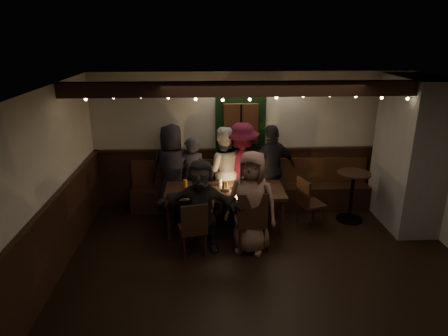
{
  "coord_description": "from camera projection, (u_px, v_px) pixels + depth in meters",
  "views": [
    {
      "loc": [
        -0.86,
        -4.92,
        3.31
      ],
      "look_at": [
        -0.55,
        1.6,
        1.05
      ],
      "focal_mm": 32.0,
      "sensor_mm": 36.0,
      "label": 1
    }
  ],
  "objects": [
    {
      "name": "room",
      "position": [
        319.0,
        169.0,
        6.8
      ],
      "size": [
        6.02,
        5.01,
        2.62
      ],
      "color": "black",
      "rests_on": "ground"
    },
    {
      "name": "person_e",
      "position": [
        272.0,
        169.0,
        7.47
      ],
      "size": [
        1.07,
        0.72,
        1.69
      ],
      "primitive_type": "imported",
      "rotation": [
        0.0,
        0.0,
        3.48
      ],
      "color": "black",
      "rests_on": "ground"
    },
    {
      "name": "person_d",
      "position": [
        242.0,
        168.0,
        7.46
      ],
      "size": [
        1.16,
        0.72,
        1.73
      ],
      "primitive_type": "imported",
      "rotation": [
        0.0,
        0.0,
        3.07
      ],
      "color": "#420C1D",
      "rests_on": "ground"
    },
    {
      "name": "person_c",
      "position": [
        223.0,
        170.0,
        7.46
      ],
      "size": [
        0.82,
        0.64,
        1.66
      ],
      "primitive_type": "imported",
      "rotation": [
        0.0,
        0.0,
        3.16
      ],
      "color": "beige",
      "rests_on": "ground"
    },
    {
      "name": "chair_end",
      "position": [
        307.0,
        200.0,
        6.97
      ],
      "size": [
        0.51,
        0.51,
        0.89
      ],
      "color": "black",
      "rests_on": "ground"
    },
    {
      "name": "dining_table",
      "position": [
        224.0,
        193.0,
        6.84
      ],
      "size": [
        2.04,
        0.87,
        0.88
      ],
      "color": "black",
      "rests_on": "ground"
    },
    {
      "name": "chair_near_right",
      "position": [
        251.0,
        218.0,
        6.12
      ],
      "size": [
        0.49,
        0.49,
        1.02
      ],
      "color": "black",
      "rests_on": "ground"
    },
    {
      "name": "person_f",
      "position": [
        201.0,
        206.0,
        6.16
      ],
      "size": [
        1.44,
        0.68,
        1.49
      ],
      "primitive_type": "imported",
      "rotation": [
        0.0,
        0.0,
        -0.18
      ],
      "color": "#2A2421",
      "rests_on": "ground"
    },
    {
      "name": "person_a",
      "position": [
        172.0,
        170.0,
        7.39
      ],
      "size": [
        0.9,
        0.65,
        1.72
      ],
      "primitive_type": "imported",
      "rotation": [
        0.0,
        0.0,
        3.02
      ],
      "color": "black",
      "rests_on": "ground"
    },
    {
      "name": "person_b",
      "position": [
        192.0,
        176.0,
        7.42
      ],
      "size": [
        0.57,
        0.41,
        1.48
      ],
      "primitive_type": "imported",
      "rotation": [
        0.0,
        0.0,
        3.24
      ],
      "color": "#2D2D3B",
      "rests_on": "ground"
    },
    {
      "name": "chair_near_left",
      "position": [
        194.0,
        226.0,
        6.03
      ],
      "size": [
        0.48,
        0.48,
        0.89
      ],
      "color": "black",
      "rests_on": "ground"
    },
    {
      "name": "high_top",
      "position": [
        352.0,
        190.0,
        7.17
      ],
      "size": [
        0.58,
        0.58,
        0.93
      ],
      "color": "black",
      "rests_on": "ground"
    },
    {
      "name": "person_g",
      "position": [
        252.0,
        203.0,
        6.1
      ],
      "size": [
        0.93,
        0.76,
        1.63
      ],
      "primitive_type": "imported",
      "rotation": [
        0.0,
        0.0,
        -0.35
      ],
      "color": "#8C6556",
      "rests_on": "ground"
    }
  ]
}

